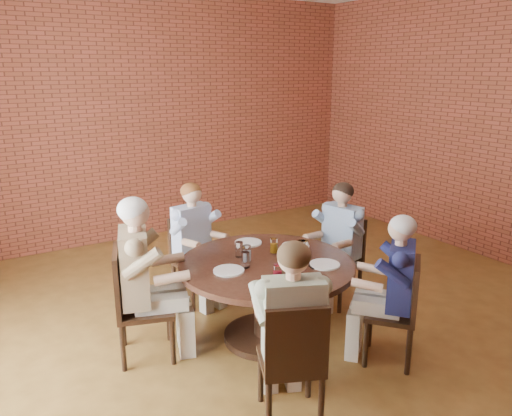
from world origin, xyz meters
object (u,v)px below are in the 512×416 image
diner_b (195,244)px  chair_c (133,300)px  chair_d (293,359)px  chair_a (342,256)px  diner_a (338,245)px  diner_c (144,279)px  smartphone (312,265)px  chair_e (401,308)px  dining_table (267,285)px  chair_b (191,255)px  diner_d (291,332)px  diner_e (392,290)px

diner_b → chair_c: size_ratio=1.30×
diner_b → chair_d: (-0.26, -2.07, -0.13)m
chair_a → chair_d: size_ratio=0.98×
diner_a → chair_d: 1.96m
chair_a → diner_c: size_ratio=0.65×
chair_a → diner_b: diner_b is taller
diner_b → chair_c: bearing=-153.2°
smartphone → diner_b: bearing=120.4°
chair_a → chair_e: 1.19m
diner_b → dining_table: bearing=-90.0°
chair_c → smartphone: bearing=-96.9°
diner_c → diner_a: bearing=-74.6°
diner_a → smartphone: (-0.75, -0.52, 0.11)m
diner_a → chair_b: bearing=-138.2°
chair_a → chair_d: bearing=-63.6°
chair_b → diner_b: 0.16m
dining_table → chair_c: size_ratio=1.58×
diner_c → chair_e: size_ratio=1.55×
diner_b → chair_c: diner_b is taller
dining_table → chair_b: chair_b is taller
chair_c → diner_d: size_ratio=0.74×
dining_table → diner_b: 1.07m
chair_a → chair_e: (-0.37, -1.13, -0.00)m
diner_b → diner_d: 2.01m
dining_table → diner_e: 1.08m
diner_b → diner_d: (-0.23, -2.00, 0.02)m
diner_b → diner_e: size_ratio=1.00×
dining_table → diner_b: size_ratio=1.21×
diner_c → chair_d: bearing=-140.2°
chair_d → smartphone: chair_d is taller
chair_d → diner_e: size_ratio=0.73×
chair_a → smartphone: 1.02m
chair_b → chair_e: (0.95, -2.00, 0.00)m
chair_b → chair_c: (-0.88, -0.76, 0.03)m
diner_e → chair_e: bearing=90.0°
dining_table → chair_d: 1.13m
dining_table → diner_d: bearing=-114.1°
chair_d → smartphone: bearing=-110.8°
diner_e → smartphone: 0.68m
chair_c → diner_e: diner_e is taller
diner_e → smartphone: size_ratio=9.30×
smartphone → diner_e: bearing=-42.9°
chair_b → smartphone: 1.51m
chair_a → diner_e: diner_e is taller
diner_b → diner_a: bearing=-44.1°
dining_table → diner_b: diner_b is taller
chair_c → diner_d: bearing=-135.0°
chair_b → chair_e: bearing=-75.4°
chair_a → chair_c: 2.20m
diner_c → dining_table: bearing=-90.0°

